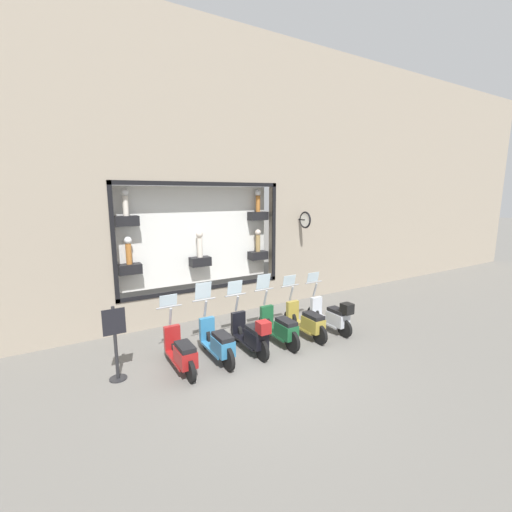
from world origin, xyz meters
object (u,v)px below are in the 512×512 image
object	(u,v)px
scooter_black_3	(252,334)
shop_sign_post	(115,341)
scooter_silver_0	(332,315)
scooter_red_5	(181,352)
scooter_teal_4	(218,342)
scooter_green_2	(280,327)
scooter_olive_1	(306,322)

from	to	relation	value
scooter_black_3	shop_sign_post	size ratio (longest dim) A/B	1.12
scooter_silver_0	scooter_red_5	size ratio (longest dim) A/B	1.00
scooter_teal_4	scooter_green_2	bearing A→B (deg)	-90.01
scooter_black_3	scooter_teal_4	world-z (taller)	scooter_teal_4
scooter_teal_4	shop_sign_post	world-z (taller)	scooter_teal_4
scooter_teal_4	scooter_red_5	size ratio (longest dim) A/B	1.01
scooter_black_3	scooter_green_2	bearing A→B (deg)	-85.84
scooter_black_3	shop_sign_post	bearing A→B (deg)	82.94
scooter_silver_0	shop_sign_post	world-z (taller)	shop_sign_post
scooter_olive_1	scooter_green_2	xyz separation A→B (m)	(0.01, 0.88, 0.01)
scooter_olive_1	scooter_black_3	size ratio (longest dim) A/B	1.00
scooter_black_3	scooter_red_5	bearing A→B (deg)	88.24
scooter_green_2	scooter_teal_4	xyz separation A→B (m)	(0.00, 1.77, 0.00)
scooter_silver_0	shop_sign_post	size ratio (longest dim) A/B	1.11
scooter_silver_0	scooter_red_5	xyz separation A→B (m)	(0.06, 4.42, -0.04)
scooter_silver_0	scooter_black_3	distance (m)	2.65
scooter_olive_1	scooter_green_2	size ratio (longest dim) A/B	1.00
scooter_olive_1	scooter_red_5	xyz separation A→B (m)	(-0.00, 3.54, -0.01)
scooter_teal_4	scooter_red_5	distance (m)	0.88
scooter_olive_1	scooter_green_2	bearing A→B (deg)	89.61
scooter_silver_0	scooter_teal_4	size ratio (longest dim) A/B	0.99
scooter_red_5	scooter_olive_1	bearing A→B (deg)	-89.94
scooter_red_5	shop_sign_post	bearing A→B (deg)	75.88
scooter_green_2	scooter_red_5	world-z (taller)	scooter_green_2
scooter_olive_1	scooter_teal_4	size ratio (longest dim) A/B	1.00
scooter_green_2	shop_sign_post	bearing A→B (deg)	85.44
scooter_silver_0	scooter_teal_4	world-z (taller)	scooter_teal_4
scooter_silver_0	scooter_black_3	world-z (taller)	scooter_black_3
scooter_olive_1	shop_sign_post	world-z (taller)	shop_sign_post
scooter_green_2	shop_sign_post	xyz separation A→B (m)	(0.31, 3.94, 0.42)
scooter_silver_0	scooter_black_3	bearing A→B (deg)	89.84
scooter_olive_1	scooter_red_5	world-z (taller)	scooter_olive_1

